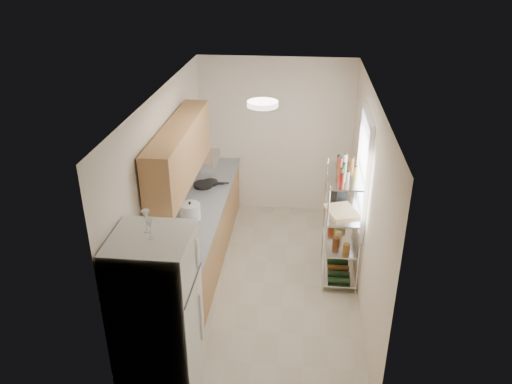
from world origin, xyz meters
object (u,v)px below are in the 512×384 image
Objects in this scene: espresso_machine at (339,189)px; frying_pan_large at (203,185)px; rice_cooker at (190,211)px; refrigerator at (158,315)px; cutting_board at (342,211)px.

frying_pan_large is at bearing 148.75° from espresso_machine.
frying_pan_large is 2.02m from espresso_machine.
rice_cooker is 2.02m from espresso_machine.
refrigerator is 6.63× the size of espresso_machine.
cutting_board is (1.99, -0.82, 0.10)m from frying_pan_large.
cutting_board is at bearing 4.82° from rice_cooker.
espresso_machine is (1.94, 0.57, 0.14)m from rice_cooker.
rice_cooker is 1.97m from cutting_board.
refrigerator is at bearing -132.16° from cutting_board.
rice_cooker is 0.99× the size of espresso_machine.
espresso_machine reaches higher than cutting_board.
frying_pan_large is at bearing 157.62° from cutting_board.
refrigerator is 6.68× the size of rice_cooker.
frying_pan_large is 1.08× the size of espresso_machine.
rice_cooker is (-0.10, 1.89, 0.12)m from refrigerator.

